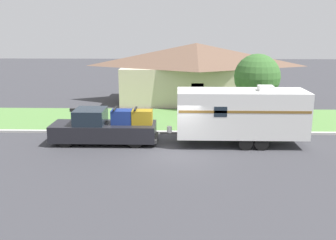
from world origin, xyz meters
The scene contains 8 objects.
ground_plane centered at (0.00, 0.00, 0.00)m, with size 120.00×120.00×0.00m, color #38383D.
curb_strip centered at (0.00, 3.75, 0.07)m, with size 80.00×0.30×0.14m.
lawn_strip centered at (0.00, 7.40, 0.01)m, with size 80.00×7.00×0.03m.
house_across_street centered at (1.62, 14.23, 2.69)m, with size 13.87×6.69×5.18m.
pickup_truck centered at (-4.18, 1.62, 0.91)m, with size 6.07×2.00×2.09m.
travel_trailer centered at (3.61, 1.62, 1.83)m, with size 8.18×2.40×3.40m.
mailbox centered at (-6.79, 4.69, 1.05)m, with size 0.48×0.20×1.37m.
tree_in_yard centered at (5.47, 6.80, 3.20)m, with size 3.16×3.16×4.79m.
Camera 1 is at (0.03, -19.01, 6.57)m, focal length 40.00 mm.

